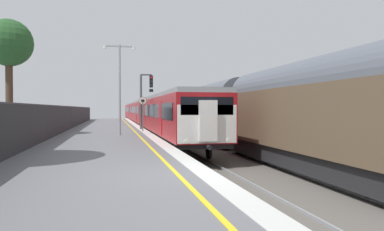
# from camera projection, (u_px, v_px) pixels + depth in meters

# --- Properties ---
(ground) EXTENTS (17.40, 110.00, 1.21)m
(ground) POSITION_uv_depth(u_px,v_px,m) (282.00, 191.00, 9.91)
(ground) COLOR slate
(commuter_train_at_platform) EXTENTS (2.83, 62.45, 3.81)m
(commuter_train_at_platform) POSITION_uv_depth(u_px,v_px,m) (145.00, 112.00, 45.80)
(commuter_train_at_platform) COLOR maroon
(commuter_train_at_platform) RESTS_ON ground
(freight_train_adjacent_track) EXTENTS (2.60, 56.93, 4.69)m
(freight_train_adjacent_track) POSITION_uv_depth(u_px,v_px,m) (193.00, 110.00, 36.34)
(freight_train_adjacent_track) COLOR #232326
(freight_train_adjacent_track) RESTS_ON ground
(signal_gantry) EXTENTS (1.10, 0.24, 4.58)m
(signal_gantry) POSITION_uv_depth(u_px,v_px,m) (144.00, 95.00, 29.49)
(signal_gantry) COLOR #47474C
(signal_gantry) RESTS_ON ground
(speed_limit_sign) EXTENTS (0.59, 0.08, 2.59)m
(speed_limit_sign) POSITION_uv_depth(u_px,v_px,m) (143.00, 109.00, 26.56)
(speed_limit_sign) COLOR #59595B
(speed_limit_sign) RESTS_ON ground
(platform_lamp_mid) EXTENTS (2.00, 0.20, 5.77)m
(platform_lamp_mid) POSITION_uv_depth(u_px,v_px,m) (120.00, 82.00, 22.66)
(platform_lamp_mid) COLOR #93999E
(platform_lamp_mid) RESTS_ON ground
(background_tree_centre) EXTENTS (2.95, 2.95, 7.32)m
(background_tree_centre) POSITION_uv_depth(u_px,v_px,m) (9.00, 45.00, 22.25)
(background_tree_centre) COLOR #473323
(background_tree_centre) RESTS_ON ground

